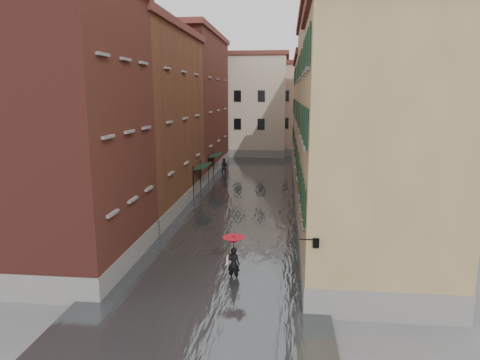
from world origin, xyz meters
The scene contains 16 objects.
ground centered at (0.00, 0.00, 0.00)m, with size 120.00×120.00×0.00m, color slate.
floodwater centered at (0.00, 13.00, 0.10)m, with size 10.00×60.00×0.20m, color #464B4E.
building_left_near centered at (-7.00, -2.00, 6.50)m, with size 6.00×8.00×13.00m, color maroon.
building_left_mid centered at (-7.00, 9.00, 6.25)m, with size 6.00×14.00×12.50m, color brown.
building_left_far centered at (-7.00, 24.00, 7.00)m, with size 6.00×16.00×14.00m, color maroon.
building_right_near centered at (7.00, -2.00, 5.75)m, with size 6.00×8.00×11.50m, color olive.
building_right_mid centered at (7.00, 9.00, 6.50)m, with size 6.00×14.00×13.00m, color tan.
building_right_far centered at (7.00, 24.00, 5.75)m, with size 6.00×16.00×11.50m, color olive.
building_end_cream centered at (-3.00, 38.00, 6.50)m, with size 12.00×9.00×13.00m, color beige.
building_end_pink centered at (6.00, 40.00, 6.00)m, with size 10.00×9.00×12.00m, color tan.
awning_near centered at (-3.49, 12.63, 2.46)m, with size 1.09×2.87×2.80m.
awning_far centered at (-3.49, 19.09, 2.46)m, with size 1.09×2.77×2.80m.
wall_lantern centered at (4.33, -6.00, 3.01)m, with size 0.71×0.22×0.35m.
window_planters centered at (4.12, 0.35, 3.51)m, with size 0.59×10.79×0.84m.
pedestrian_main centered at (0.98, -3.04, 1.31)m, with size 1.04×1.04×2.06m.
pedestrian_far centered at (-3.08, 22.18, 0.88)m, with size 0.85×0.66×1.75m, color black.
Camera 1 is at (3.19, -20.91, 8.28)m, focal length 32.00 mm.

